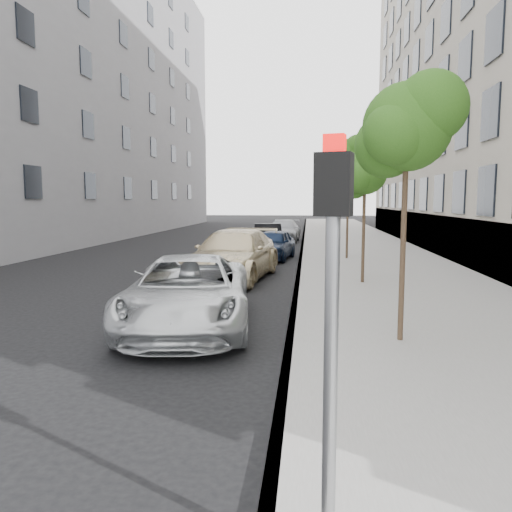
% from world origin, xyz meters
% --- Properties ---
extents(ground, '(160.00, 160.00, 0.00)m').
position_xyz_m(ground, '(0.00, 0.00, 0.00)').
color(ground, black).
rests_on(ground, ground).
extents(sidewalk, '(6.40, 72.00, 0.14)m').
position_xyz_m(sidewalk, '(4.30, 24.00, 0.07)').
color(sidewalk, gray).
rests_on(sidewalk, ground).
extents(curb, '(0.15, 72.00, 0.14)m').
position_xyz_m(curb, '(1.18, 24.00, 0.07)').
color(curb, '#9E9B93').
rests_on(curb, ground).
extents(tree_near, '(1.86, 1.66, 4.76)m').
position_xyz_m(tree_near, '(3.23, 1.50, 3.98)').
color(tree_near, '#38281C').
rests_on(tree_near, sidewalk).
extents(tree_mid, '(1.72, 1.52, 4.26)m').
position_xyz_m(tree_mid, '(3.23, 8.00, 3.55)').
color(tree_mid, '#38281C').
rests_on(tree_mid, sidewalk).
extents(tree_far, '(1.77, 1.57, 5.33)m').
position_xyz_m(tree_far, '(3.23, 14.50, 4.60)').
color(tree_far, '#38281C').
rests_on(tree_far, sidewalk).
extents(signal_pole, '(0.28, 0.23, 2.99)m').
position_xyz_m(signal_pole, '(1.66, -4.29, 2.02)').
color(signal_pole, '#939699').
rests_on(signal_pole, sidewalk).
extents(minivan, '(3.19, 5.72, 1.51)m').
position_xyz_m(minivan, '(-1.02, 2.48, 0.76)').
color(minivan, silver).
rests_on(minivan, ground).
extents(suv, '(3.03, 6.00, 1.67)m').
position_xyz_m(suv, '(-1.03, 8.98, 0.84)').
color(suv, beige).
rests_on(suv, ground).
extents(sedan_blue, '(2.13, 4.19, 1.37)m').
position_xyz_m(sedan_blue, '(-0.10, 14.86, 0.68)').
color(sedan_blue, '#0F1A32').
rests_on(sedan_blue, ground).
extents(sedan_black, '(1.92, 4.35, 1.39)m').
position_xyz_m(sedan_black, '(-0.72, 19.58, 0.69)').
color(sedan_black, black).
rests_on(sedan_black, ground).
extents(sedan_rear, '(2.25, 4.95, 1.41)m').
position_xyz_m(sedan_rear, '(-0.10, 24.71, 0.70)').
color(sedan_rear, gray).
rests_on(sedan_rear, ground).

